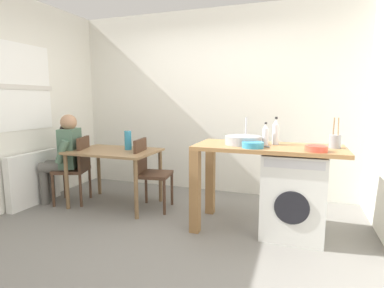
{
  "coord_description": "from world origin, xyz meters",
  "views": [
    {
      "loc": [
        1.27,
        -2.7,
        1.39
      ],
      "look_at": [
        0.16,
        0.45,
        0.9
      ],
      "focal_mm": 28.36,
      "sensor_mm": 36.0,
      "label": 1
    }
  ],
  "objects_px": {
    "chair_opposite": "(149,170)",
    "utensil_crock": "(335,141)",
    "seated_person": "(64,154)",
    "washing_machine": "(293,194)",
    "bottle_tall_green": "(265,135)",
    "chair_person_seat": "(77,166)",
    "dining_table": "(114,157)",
    "bottle_squat_brown": "(276,132)",
    "mixing_bowl": "(253,145)",
    "colander": "(316,148)",
    "vase": "(128,140)"
  },
  "relations": [
    {
      "from": "bottle_tall_green",
      "to": "vase",
      "type": "distance_m",
      "value": 1.79
    },
    {
      "from": "bottle_tall_green",
      "to": "bottle_squat_brown",
      "type": "bearing_deg",
      "value": 33.4
    },
    {
      "from": "bottle_squat_brown",
      "to": "utensil_crock",
      "type": "distance_m",
      "value": 0.57
    },
    {
      "from": "seated_person",
      "to": "bottle_tall_green",
      "type": "bearing_deg",
      "value": -108.26
    },
    {
      "from": "chair_person_seat",
      "to": "bottle_squat_brown",
      "type": "height_order",
      "value": "bottle_squat_brown"
    },
    {
      "from": "utensil_crock",
      "to": "chair_person_seat",
      "type": "bearing_deg",
      "value": 179.57
    },
    {
      "from": "chair_opposite",
      "to": "colander",
      "type": "relative_size",
      "value": 4.5
    },
    {
      "from": "utensil_crock",
      "to": "vase",
      "type": "height_order",
      "value": "utensil_crock"
    },
    {
      "from": "dining_table",
      "to": "bottle_tall_green",
      "type": "relative_size",
      "value": 4.64
    },
    {
      "from": "washing_machine",
      "to": "bottle_tall_green",
      "type": "xyz_separation_m",
      "value": [
        -0.3,
        0.05,
        0.6
      ]
    },
    {
      "from": "mixing_bowl",
      "to": "vase",
      "type": "distance_m",
      "value": 1.74
    },
    {
      "from": "bottle_squat_brown",
      "to": "utensil_crock",
      "type": "height_order",
      "value": "utensil_crock"
    },
    {
      "from": "bottle_tall_green",
      "to": "chair_person_seat",
      "type": "bearing_deg",
      "value": 179.49
    },
    {
      "from": "seated_person",
      "to": "washing_machine",
      "type": "bearing_deg",
      "value": -109.38
    },
    {
      "from": "dining_table",
      "to": "chair_person_seat",
      "type": "bearing_deg",
      "value": -172.14
    },
    {
      "from": "colander",
      "to": "vase",
      "type": "height_order",
      "value": "vase"
    },
    {
      "from": "washing_machine",
      "to": "bottle_tall_green",
      "type": "bearing_deg",
      "value": 169.84
    },
    {
      "from": "mixing_bowl",
      "to": "vase",
      "type": "height_order",
      "value": "vase"
    },
    {
      "from": "seated_person",
      "to": "bottle_squat_brown",
      "type": "bearing_deg",
      "value": -106.91
    },
    {
      "from": "washing_machine",
      "to": "chair_person_seat",
      "type": "bearing_deg",
      "value": 178.44
    },
    {
      "from": "chair_opposite",
      "to": "bottle_squat_brown",
      "type": "xyz_separation_m",
      "value": [
        1.55,
        -0.07,
        0.54
      ]
    },
    {
      "from": "chair_opposite",
      "to": "bottle_squat_brown",
      "type": "bearing_deg",
      "value": 79.03
    },
    {
      "from": "washing_machine",
      "to": "bottle_squat_brown",
      "type": "relative_size",
      "value": 2.94
    },
    {
      "from": "utensil_crock",
      "to": "vase",
      "type": "xyz_separation_m",
      "value": [
        -2.44,
        0.2,
        -0.13
      ]
    },
    {
      "from": "dining_table",
      "to": "seated_person",
      "type": "distance_m",
      "value": 0.71
    },
    {
      "from": "seated_person",
      "to": "utensil_crock",
      "type": "height_order",
      "value": "utensil_crock"
    },
    {
      "from": "washing_machine",
      "to": "dining_table",
      "type": "bearing_deg",
      "value": 176.1
    },
    {
      "from": "seated_person",
      "to": "utensil_crock",
      "type": "relative_size",
      "value": 4.01
    },
    {
      "from": "bottle_squat_brown",
      "to": "utensil_crock",
      "type": "relative_size",
      "value": 0.98
    },
    {
      "from": "chair_person_seat",
      "to": "seated_person",
      "type": "bearing_deg",
      "value": 90.0
    },
    {
      "from": "dining_table",
      "to": "bottle_tall_green",
      "type": "xyz_separation_m",
      "value": [
        1.93,
        -0.1,
        0.38
      ]
    },
    {
      "from": "dining_table",
      "to": "chair_opposite",
      "type": "distance_m",
      "value": 0.5
    },
    {
      "from": "chair_opposite",
      "to": "mixing_bowl",
      "type": "relative_size",
      "value": 4.22
    },
    {
      "from": "dining_table",
      "to": "chair_person_seat",
      "type": "height_order",
      "value": "chair_person_seat"
    },
    {
      "from": "washing_machine",
      "to": "colander",
      "type": "xyz_separation_m",
      "value": [
        0.19,
        -0.22,
        0.52
      ]
    },
    {
      "from": "vase",
      "to": "washing_machine",
      "type": "bearing_deg",
      "value": -6.91
    },
    {
      "from": "chair_opposite",
      "to": "washing_machine",
      "type": "relative_size",
      "value": 1.05
    },
    {
      "from": "chair_person_seat",
      "to": "mixing_bowl",
      "type": "xyz_separation_m",
      "value": [
        2.38,
        -0.27,
        0.45
      ]
    },
    {
      "from": "washing_machine",
      "to": "bottle_squat_brown",
      "type": "xyz_separation_m",
      "value": [
        -0.2,
        0.12,
        0.62
      ]
    },
    {
      "from": "washing_machine",
      "to": "utensil_crock",
      "type": "xyz_separation_m",
      "value": [
        0.37,
        0.05,
        0.56
      ]
    },
    {
      "from": "dining_table",
      "to": "bottle_tall_green",
      "type": "distance_m",
      "value": 1.97
    },
    {
      "from": "dining_table",
      "to": "mixing_bowl",
      "type": "height_order",
      "value": "mixing_bowl"
    },
    {
      "from": "washing_machine",
      "to": "bottle_squat_brown",
      "type": "distance_m",
      "value": 0.66
    },
    {
      "from": "chair_opposite",
      "to": "utensil_crock",
      "type": "bearing_deg",
      "value": 77.94
    },
    {
      "from": "chair_person_seat",
      "to": "bottle_squat_brown",
      "type": "bearing_deg",
      "value": -107.95
    },
    {
      "from": "seated_person",
      "to": "utensil_crock",
      "type": "xyz_separation_m",
      "value": [
        3.29,
        0.03,
        0.32
      ]
    },
    {
      "from": "seated_person",
      "to": "mixing_bowl",
      "type": "distance_m",
      "value": 2.56
    },
    {
      "from": "chair_person_seat",
      "to": "vase",
      "type": "xyz_separation_m",
      "value": [
        0.7,
        0.18,
        0.36
      ]
    },
    {
      "from": "chair_person_seat",
      "to": "bottle_squat_brown",
      "type": "xyz_separation_m",
      "value": [
        2.58,
        0.04,
        0.54
      ]
    },
    {
      "from": "bottle_tall_green",
      "to": "colander",
      "type": "relative_size",
      "value": 1.19
    }
  ]
}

